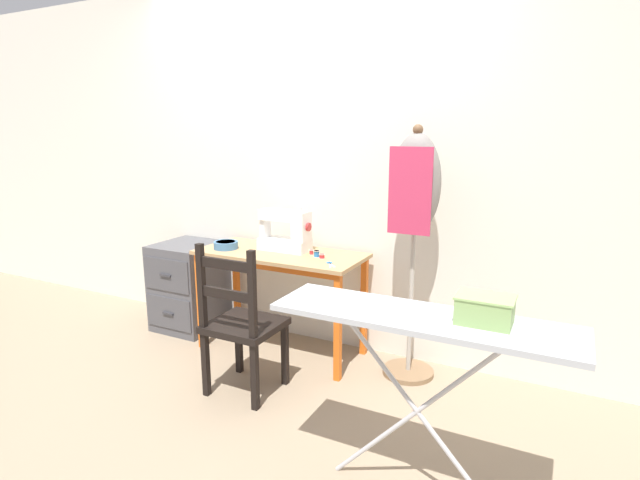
% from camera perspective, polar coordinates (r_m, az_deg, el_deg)
% --- Properties ---
extents(ground_plane, '(14.00, 14.00, 0.00)m').
position_cam_1_polar(ground_plane, '(3.41, -6.64, -13.95)').
color(ground_plane, gray).
extents(wall_back, '(10.00, 0.05, 2.55)m').
position_cam_1_polar(wall_back, '(3.54, -2.05, 8.65)').
color(wall_back, silver).
rests_on(wall_back, ground_plane).
extents(sewing_table, '(1.14, 0.50, 0.71)m').
position_cam_1_polar(sewing_table, '(3.37, -4.68, -2.96)').
color(sewing_table, tan).
rests_on(sewing_table, ground_plane).
extents(sewing_machine, '(0.37, 0.16, 0.30)m').
position_cam_1_polar(sewing_machine, '(3.37, -3.75, 0.94)').
color(sewing_machine, white).
rests_on(sewing_machine, sewing_table).
extents(fabric_bowl, '(0.17, 0.17, 0.05)m').
position_cam_1_polar(fabric_bowl, '(3.50, -10.71, -0.55)').
color(fabric_bowl, teal).
rests_on(fabric_bowl, sewing_table).
extents(scissors, '(0.10, 0.12, 0.01)m').
position_cam_1_polar(scissors, '(3.05, 1.17, -2.75)').
color(scissors, silver).
rests_on(scissors, sewing_table).
extents(thread_spool_near_machine, '(0.03, 0.03, 0.03)m').
position_cam_1_polar(thread_spool_near_machine, '(3.28, -0.99, -1.41)').
color(thread_spool_near_machine, red).
rests_on(thread_spool_near_machine, sewing_table).
extents(thread_spool_mid_table, '(0.04, 0.04, 0.04)m').
position_cam_1_polar(thread_spool_mid_table, '(3.22, -0.38, -1.59)').
color(thread_spool_mid_table, '#2875C1').
rests_on(thread_spool_mid_table, sewing_table).
extents(thread_spool_far_edge, '(0.04, 0.04, 0.03)m').
position_cam_1_polar(thread_spool_far_edge, '(3.18, 0.22, -1.87)').
color(thread_spool_far_edge, red).
rests_on(thread_spool_far_edge, sewing_table).
extents(wooden_chair, '(0.40, 0.38, 0.91)m').
position_cam_1_polar(wooden_chair, '(2.93, -8.93, -9.55)').
color(wooden_chair, black).
rests_on(wooden_chair, ground_plane).
extents(filing_cabinet, '(0.45, 0.49, 0.67)m').
position_cam_1_polar(filing_cabinet, '(4.00, -14.72, -5.07)').
color(filing_cabinet, '#4C4C51').
rests_on(filing_cabinet, ground_plane).
extents(dress_form, '(0.32, 0.32, 1.54)m').
position_cam_1_polar(dress_form, '(2.98, 10.79, 4.42)').
color(dress_form, '#846647').
rests_on(dress_form, ground_plane).
extents(ironing_board, '(1.19, 0.33, 0.81)m').
position_cam_1_polar(ironing_board, '(2.02, 11.48, -9.66)').
color(ironing_board, '#ADB2B7').
rests_on(ironing_board, ground_plane).
extents(storage_box, '(0.21, 0.15, 0.11)m').
position_cam_1_polar(storage_box, '(1.97, 18.32, -7.53)').
color(storage_box, '#8EB266').
rests_on(storage_box, ironing_board).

